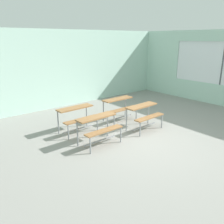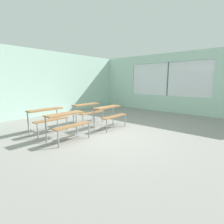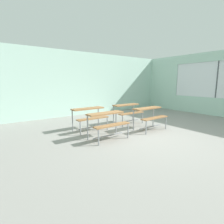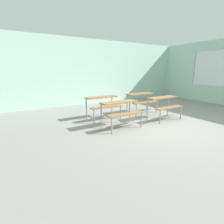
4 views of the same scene
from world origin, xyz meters
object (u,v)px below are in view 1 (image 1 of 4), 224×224
Objects in this scene: desk_bench_r0c0 at (99,124)px; desk_bench_r1c1 at (120,104)px; desk_bench_r1c0 at (77,114)px; desk_bench_r0c1 at (144,112)px.

desk_bench_r0c0 is 1.97m from desk_bench_r1c1.
desk_bench_r0c0 is 1.01× the size of desk_bench_r1c1.
desk_bench_r0c0 is at bearing -92.06° from desk_bench_r1c0.
desk_bench_r0c1 is at bearing -34.87° from desk_bench_r1c0.
desk_bench_r1c0 is (0.02, 1.08, 0.00)m from desk_bench_r0c0.
desk_bench_r1c0 and desk_bench_r1c1 have the same top height.
desk_bench_r0c1 and desk_bench_r1c0 have the same top height.
desk_bench_r0c1 is (1.68, -0.04, 0.00)m from desk_bench_r0c0.
desk_bench_r0c1 is 1.01× the size of desk_bench_r1c0.
desk_bench_r0c1 is at bearing -2.30° from desk_bench_r0c0.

